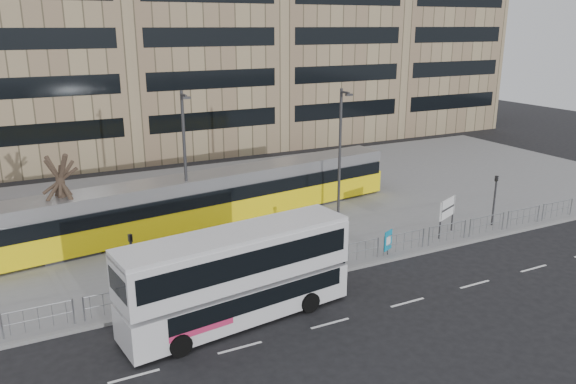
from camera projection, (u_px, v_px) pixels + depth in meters
name	position (u px, v px, depth m)	size (l,w,h in m)	color
ground	(323.00, 277.00, 27.39)	(120.00, 120.00, 0.00)	black
plaza	(232.00, 207.00, 37.62)	(64.00, 24.00, 0.15)	slate
kerb	(322.00, 275.00, 27.41)	(64.00, 0.25, 0.17)	gray
building_row	(158.00, 13.00, 53.63)	(70.40, 18.40, 31.20)	maroon
pedestrian_barrier	(352.00, 247.00, 28.41)	(32.07, 0.07, 1.10)	#93969B
road_markings	(389.00, 307.00, 24.41)	(62.00, 0.12, 0.01)	white
double_decker_bus	(238.00, 273.00, 22.81)	(9.96, 3.48, 3.90)	silver
tram	(209.00, 199.00, 34.00)	(26.28, 5.95, 3.09)	yellow
station_sign	(447.00, 210.00, 32.08)	(1.75, 0.83, 2.16)	#2D2D30
ad_panel	(388.00, 241.00, 29.43)	(0.67, 0.35, 1.34)	#2D2D30
pedestrian	(327.00, 229.00, 31.10)	(0.58, 0.38, 1.60)	black
traffic_light_west	(132.00, 259.00, 24.19)	(0.21, 0.24, 3.10)	#2D2D30
traffic_light_east	(495.00, 194.00, 33.45)	(0.23, 0.25, 3.10)	#2D2D30
lamp_post_west	(185.00, 157.00, 31.67)	(0.45, 1.04, 8.20)	#2D2D30
lamp_post_east	(340.00, 147.00, 35.04)	(0.45, 1.04, 7.95)	#2D2D30
bare_tree	(57.00, 151.00, 28.39)	(4.71, 4.71, 7.69)	black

